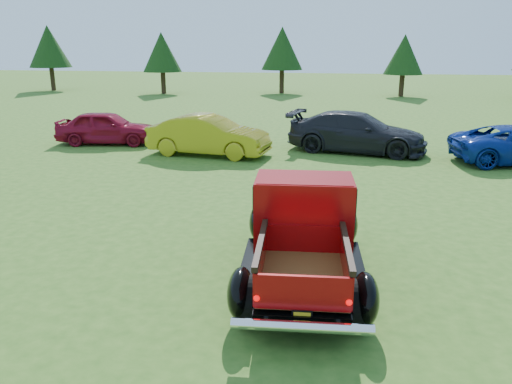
% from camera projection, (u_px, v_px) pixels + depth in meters
% --- Properties ---
extents(ground, '(120.00, 120.00, 0.00)m').
position_uv_depth(ground, '(231.00, 246.00, 9.53)').
color(ground, '#2E5719').
rests_on(ground, ground).
extents(tree_far_west, '(3.33, 3.33, 5.20)m').
position_uv_depth(tree_far_west, '(49.00, 46.00, 40.54)').
color(tree_far_west, '#332114').
rests_on(tree_far_west, ground).
extents(tree_west, '(2.94, 2.94, 4.60)m').
position_uv_depth(tree_west, '(162.00, 52.00, 38.03)').
color(tree_west, '#332114').
rests_on(tree_west, ground).
extents(tree_mid_left, '(3.20, 3.20, 5.00)m').
position_uv_depth(tree_mid_left, '(282.00, 48.00, 38.32)').
color(tree_mid_left, '#332114').
rests_on(tree_mid_left, ground).
extents(tree_mid_right, '(2.82, 2.82, 4.40)m').
position_uv_depth(tree_mid_right, '(404.00, 55.00, 35.98)').
color(tree_mid_right, '#332114').
rests_on(tree_mid_right, ground).
extents(pickup_truck, '(2.38, 4.55, 1.64)m').
position_uv_depth(pickup_truck, '(303.00, 227.00, 8.29)').
color(pickup_truck, black).
rests_on(pickup_truck, ground).
extents(show_car_red, '(3.90, 2.01, 1.27)m').
position_uv_depth(show_car_red, '(107.00, 127.00, 19.13)').
color(show_car_red, maroon).
rests_on(show_car_red, ground).
extents(show_car_yellow, '(4.32, 1.96, 1.37)m').
position_uv_depth(show_car_yellow, '(209.00, 135.00, 17.14)').
color(show_car_yellow, '#A49415').
rests_on(show_car_yellow, ground).
extents(show_car_grey, '(5.14, 2.89, 1.41)m').
position_uv_depth(show_car_grey, '(357.00, 132.00, 17.67)').
color(show_car_grey, black).
rests_on(show_car_grey, ground).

